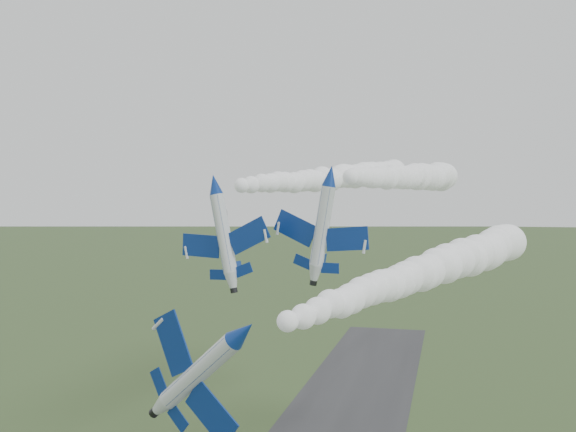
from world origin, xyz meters
name	(u,v)px	position (x,y,z in m)	size (l,w,h in m)	color
jet_lead	(242,332)	(4.65, -3.03, 31.91)	(7.68, 13.26, 8.74)	silver
smoke_trail_jet_lead	(433,268)	(17.55, 29.80, 33.59)	(5.66, 64.14, 5.66)	white
jet_pair_left	(214,184)	(-5.83, 18.85, 43.41)	(11.05, 13.26, 3.79)	silver
smoke_trail_jet_pair_left	(341,177)	(1.78, 57.91, 45.41)	(5.20, 72.98, 5.20)	white
jet_pair_right	(330,175)	(6.93, 20.06, 44.29)	(11.07, 13.19, 3.59)	silver
smoke_trail_jet_pair_right	(408,177)	(13.34, 49.80, 45.11)	(4.77, 53.87, 4.77)	white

